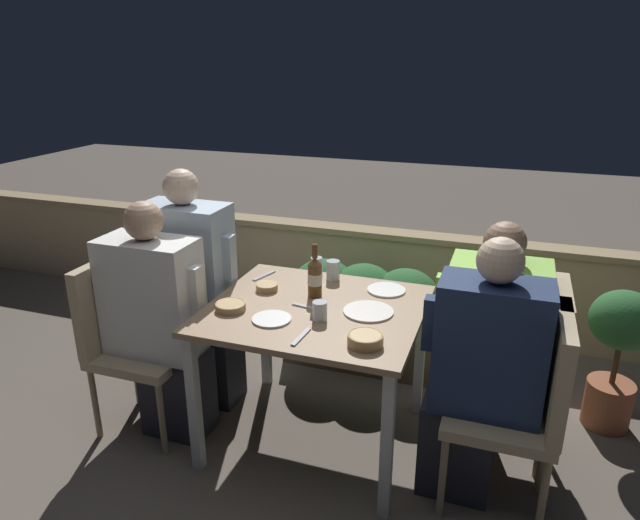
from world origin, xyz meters
name	(u,v)px	position (x,y,z in m)	size (l,w,h in m)	color
ground_plane	(316,437)	(0.00, 0.00, 0.00)	(16.00, 16.00, 0.00)	#665B51
parapet_wall	(382,276)	(0.00, 1.47, 0.36)	(9.00, 0.18, 0.71)	tan
dining_table	(315,324)	(0.00, 0.00, 0.66)	(1.02, 0.91, 0.76)	#937556
planter_hedge	(363,309)	(0.02, 0.84, 0.38)	(0.97, 0.47, 0.67)	brown
chair_left_near	(127,329)	(-0.99, -0.17, 0.55)	(0.47, 0.46, 0.93)	tan
person_white_polo	(160,322)	(-0.78, -0.17, 0.63)	(0.52, 0.26, 1.26)	#282833
chair_left_far	(165,305)	(-0.98, 0.16, 0.55)	(0.47, 0.46, 0.93)	tan
person_blue_shirt	(194,290)	(-0.77, 0.16, 0.68)	(0.52, 0.26, 1.35)	#282833
chair_right_near	(529,396)	(1.00, -0.13, 0.55)	(0.47, 0.46, 0.93)	tan
person_navy_jumper	(479,374)	(0.79, -0.13, 0.62)	(0.51, 0.26, 1.24)	#282833
chair_right_far	(530,362)	(1.01, 0.17, 0.55)	(0.47, 0.46, 0.93)	tan
person_green_blouse	(485,344)	(0.80, 0.17, 0.61)	(0.51, 0.26, 1.22)	#282833
beer_bottle	(315,277)	(-0.05, 0.12, 0.86)	(0.07, 0.07, 0.28)	brown
plate_0	(368,311)	(0.26, 0.03, 0.76)	(0.24, 0.24, 0.01)	silver
plate_1	(272,319)	(-0.14, -0.20, 0.76)	(0.18, 0.18, 0.01)	white
plate_2	(386,290)	(0.28, 0.31, 0.76)	(0.20, 0.20, 0.01)	white
bowl_0	(231,306)	(-0.37, -0.16, 0.78)	(0.15, 0.15, 0.04)	tan
bowl_1	(365,339)	(0.32, -0.29, 0.78)	(0.15, 0.15, 0.05)	tan
bowl_2	(267,286)	(-0.31, 0.12, 0.78)	(0.11, 0.11, 0.03)	tan
glass_cup_0	(317,267)	(-0.13, 0.40, 0.81)	(0.06, 0.06, 0.11)	silver
glass_cup_1	(333,270)	(-0.03, 0.37, 0.81)	(0.07, 0.07, 0.11)	silver
glass_cup_2	(320,311)	(0.07, -0.12, 0.80)	(0.07, 0.07, 0.09)	silver
fork_0	(264,276)	(-0.40, 0.29, 0.76)	(0.07, 0.17, 0.01)	silver
fork_1	(301,337)	(0.05, -0.32, 0.76)	(0.03, 0.17, 0.01)	silver
fork_2	(308,307)	(-0.03, -0.02, 0.76)	(0.17, 0.05, 0.01)	silver
potted_plant	(619,346)	(1.46, 0.62, 0.48)	(0.34, 0.34, 0.78)	#9E5638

